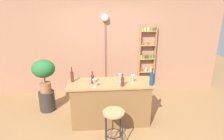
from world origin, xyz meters
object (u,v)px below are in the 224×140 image
at_px(spice_shelf, 147,57).
at_px(bottle_olive_oil, 93,79).
at_px(plant_stool, 47,101).
at_px(wine_glass_left, 133,77).
at_px(potted_plant, 44,71).
at_px(bottle_wine_red, 122,82).
at_px(wine_glass_right, 120,76).
at_px(bar_stool, 114,120).
at_px(bottle_sauce_amber, 152,79).
at_px(pendant_globe_light, 105,20).
at_px(wine_glass_center, 94,82).
at_px(bottle_soda_blue, 72,76).

relative_size(spice_shelf, bottle_olive_oil, 7.81).
height_order(plant_stool, bottle_olive_oil, bottle_olive_oil).
bearing_deg(spice_shelf, wine_glass_left, -113.90).
distance_m(potted_plant, bottle_olive_oil, 1.25).
height_order(bottle_wine_red, wine_glass_right, bottle_wine_red).
height_order(bar_stool, bottle_sauce_amber, bottle_sauce_amber).
xyz_separation_m(bar_stool, bottle_wine_red, (0.20, 0.47, 0.49)).
distance_m(bottle_wine_red, wine_glass_right, 0.23).
xyz_separation_m(potted_plant, bottle_sauce_amber, (2.19, -0.80, 0.05)).
height_order(wine_glass_left, pendant_globe_light, pendant_globe_light).
height_order(bar_stool, bottle_olive_oil, bottle_olive_oil).
distance_m(bottle_olive_oil, bottle_sauce_amber, 1.12).
distance_m(wine_glass_left, wine_glass_center, 0.76).
xyz_separation_m(plant_stool, wine_glass_right, (1.62, -0.57, 0.77)).
distance_m(bar_stool, wine_glass_right, 0.89).
relative_size(wine_glass_center, pendant_globe_light, 0.08).
relative_size(bottle_sauce_amber, wine_glass_center, 1.98).
bearing_deg(bar_stool, bottle_olive_oil, 118.12).
xyz_separation_m(bottle_olive_oil, wine_glass_right, (0.54, 0.05, 0.03)).
xyz_separation_m(plant_stool, potted_plant, (0.00, -0.00, 0.73)).
xyz_separation_m(plant_stool, wine_glass_center, (1.11, -0.83, 0.77)).
bearing_deg(bottle_olive_oil, bottle_sauce_amber, -9.11).
xyz_separation_m(bar_stool, spice_shelf, (1.12, 2.19, 0.50)).
bearing_deg(wine_glass_left, plant_stool, 160.51).
bearing_deg(bottle_wine_red, bottle_sauce_amber, 0.50).
xyz_separation_m(bottle_soda_blue, wine_glass_right, (0.94, -0.07, 0.00)).
bearing_deg(plant_stool, bar_stool, -41.66).
bearing_deg(pendant_globe_light, plant_stool, -146.04).
height_order(bottle_sauce_amber, pendant_globe_light, pendant_globe_light).
bearing_deg(plant_stool, pendant_globe_light, 33.96).
bearing_deg(wine_glass_right, bar_stool, -105.11).
distance_m(plant_stool, wine_glass_center, 1.59).
bearing_deg(bottle_wine_red, wine_glass_center, -177.18).
height_order(potted_plant, pendant_globe_light, pendant_globe_light).
distance_m(plant_stool, pendant_globe_light, 2.45).
xyz_separation_m(plant_stool, bottle_soda_blue, (0.68, -0.50, 0.77)).
bearing_deg(plant_stool, wine_glass_right, -19.46).
xyz_separation_m(bar_stool, wine_glass_right, (0.19, 0.70, 0.52)).
bearing_deg(bottle_soda_blue, wine_glass_left, -7.51).
bearing_deg(bottle_sauce_amber, bottle_wine_red, -179.50).
distance_m(bar_stool, bottle_soda_blue, 1.19).
xyz_separation_m(bar_stool, bottle_olive_oil, (-0.35, 0.65, 0.50)).
relative_size(potted_plant, bottle_olive_oil, 3.11).
distance_m(spice_shelf, bottle_sauce_amber, 1.75).
xyz_separation_m(bottle_olive_oil, bottle_sauce_amber, (1.11, -0.18, 0.03)).
bearing_deg(bottle_sauce_amber, wine_glass_left, 157.14).
xyz_separation_m(bottle_sauce_amber, bottle_soda_blue, (-1.51, 0.30, -0.01)).
relative_size(wine_glass_left, pendant_globe_light, 0.08).
height_order(spice_shelf, pendant_globe_light, pendant_globe_light).
height_order(spice_shelf, bottle_sauce_amber, spice_shelf).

